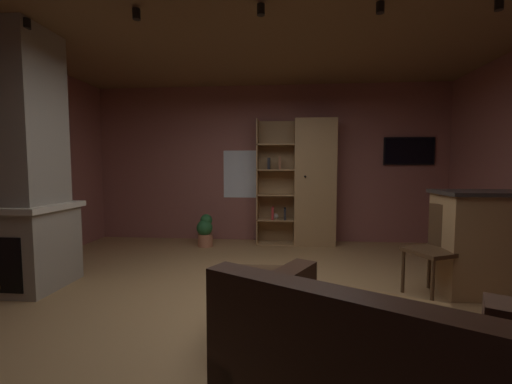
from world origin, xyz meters
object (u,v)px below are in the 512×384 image
Objects in this scene: table_book_1 at (273,277)px; wall_mounted_tv at (409,151)px; potted_floor_plant at (205,230)px; table_book_0 at (255,274)px; bookshelf_cabinet at (309,183)px; stone_fireplace at (19,174)px; coffee_table at (265,290)px; dining_chair at (438,244)px.

wall_mounted_tv reaches higher than table_book_1.
table_book_1 is 0.25× the size of potted_floor_plant.
potted_floor_plant is at bearing 111.08° from table_book_0.
bookshelf_cabinet is 3.30m from table_book_1.
stone_fireplace is 2.93m from coffee_table.
dining_chair is at bearing -32.70° from potted_floor_plant.
wall_mounted_tv reaches higher than coffee_table.
potted_floor_plant is at bearing 112.76° from table_book_1.
stone_fireplace is at bearing -178.08° from dining_chair.
table_book_0 is at bearing -124.87° from wall_mounted_tv.
dining_chair is 1.73× the size of potted_floor_plant.
dining_chair is (1.77, 0.97, 0.04)m from table_book_0.
coffee_table is 0.15m from table_book_1.
bookshelf_cabinet is 1.78m from wall_mounted_tv.
coffee_table is at bearing 134.77° from table_book_1.
dining_chair reaches higher than table_book_0.
table_book_0 is at bearing 143.82° from table_book_1.
potted_floor_plant is (-1.72, -0.32, -0.77)m from bookshelf_cabinet.
table_book_1 is at bearing -45.23° from coffee_table.
bookshelf_cabinet is at bearing 35.37° from stone_fireplace.
dining_chair is 2.64m from wall_mounted_tv.
table_book_1 is 1.95m from dining_chair.
stone_fireplace reaches higher than table_book_0.
table_book_1 is 4.20m from wall_mounted_tv.
table_book_0 is (-0.64, -3.12, -0.55)m from bookshelf_cabinet.
wall_mounted_tv reaches higher than dining_chair.
stone_fireplace is at bearing 161.33° from table_book_1.
dining_chair is at bearing 33.24° from table_book_1.
bookshelf_cabinet reaches higher than dining_chair.
table_book_0 is 0.21× the size of potted_floor_plant.
coffee_table is at bearing -100.07° from bookshelf_cabinet.
table_book_1 is at bearing -18.67° from stone_fireplace.
coffee_table is 3.06m from potted_floor_plant.
stone_fireplace reaches higher than bookshelf_cabinet.
bookshelf_cabinet is at bearing 117.76° from dining_chair.
stone_fireplace is 20.96× the size of table_book_1.
table_book_0 is (2.59, -0.82, -0.75)m from stone_fireplace.
bookshelf_cabinet is 3.11× the size of coffee_table.
stone_fireplace reaches higher than potted_floor_plant.
dining_chair is at bearing 30.83° from coffee_table.
wall_mounted_tv is (2.32, 3.33, 1.09)m from table_book_0.
stone_fireplace is 4.04× the size of coffee_table.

